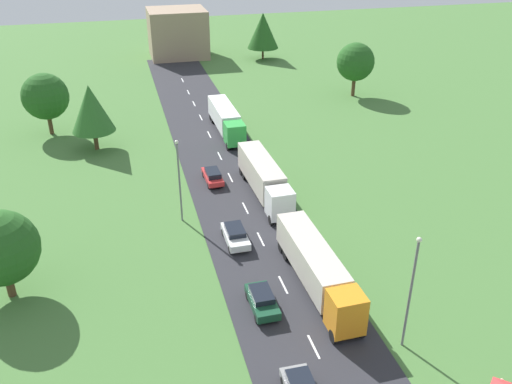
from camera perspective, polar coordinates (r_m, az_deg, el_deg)
road at (r=50.74m, az=0.57°, el=-5.14°), size 10.00×140.00×0.06m
lane_marking_centre at (r=47.40m, az=1.90°, el=-7.76°), size 0.16×119.41×0.01m
truck_lead at (r=44.05m, az=6.39°, el=-7.84°), size 2.77×13.37×3.53m
truck_second at (r=57.54m, az=0.84°, el=1.56°), size 2.75×13.03×3.69m
truck_third at (r=74.34m, az=-3.17°, el=7.65°), size 2.61×12.83×3.42m
car_second at (r=42.55m, az=0.64°, el=-11.23°), size 1.86×4.15×1.46m
car_third at (r=50.15m, az=-2.17°, el=-4.50°), size 1.93×4.41×1.47m
car_fourth at (r=61.12m, az=-4.55°, el=1.71°), size 1.84×4.41×1.46m
lamppost_lead at (r=38.33m, az=15.92°, el=-9.67°), size 0.36×0.36×9.01m
lamppost_second at (r=52.25m, az=-8.04°, el=1.54°), size 0.36×0.36×8.52m
tree_oak at (r=70.88m, az=-16.86°, el=8.36°), size 5.35×5.35×8.39m
tree_birch at (r=90.28m, az=10.37°, el=13.24°), size 6.01×6.01×8.58m
tree_maple at (r=46.03m, az=-25.18°, el=-5.33°), size 5.91×5.91×7.46m
tree_pine at (r=112.39m, az=0.73°, el=16.53°), size 6.18×6.18×9.03m
tree_elm at (r=78.10m, az=-21.19°, el=9.30°), size 6.12×6.12×8.32m
distant_building at (r=115.79m, az=-8.19°, el=16.13°), size 11.35×10.23×9.35m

